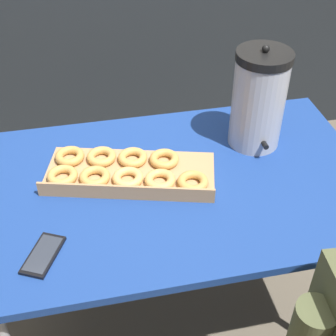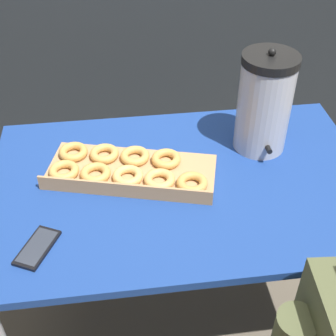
{
  "view_description": "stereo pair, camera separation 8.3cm",
  "coord_description": "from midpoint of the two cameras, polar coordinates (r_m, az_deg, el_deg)",
  "views": [
    {
      "loc": [
        -0.28,
        -1.1,
        1.72
      ],
      "look_at": [
        -0.05,
        0.0,
        0.79
      ],
      "focal_mm": 50.0,
      "sensor_mm": 36.0,
      "label": 1
    },
    {
      "loc": [
        -0.19,
        -1.11,
        1.72
      ],
      "look_at": [
        -0.05,
        0.0,
        0.79
      ],
      "focal_mm": 50.0,
      "sensor_mm": 36.0,
      "label": 2
    }
  ],
  "objects": [
    {
      "name": "coffee_urn",
      "position": [
        1.59,
        9.51,
        8.21
      ],
      "size": [
        0.18,
        0.21,
        0.37
      ],
      "color": "#B7B7BC",
      "rests_on": "folding_table"
    },
    {
      "name": "ground_plane",
      "position": [
        2.06,
        0.17,
        -17.13
      ],
      "size": [
        12.0,
        12.0,
        0.0
      ],
      "primitive_type": "plane",
      "color": "brown"
    },
    {
      "name": "folding_table",
      "position": [
        1.53,
        0.21,
        -2.95
      ],
      "size": [
        1.23,
        0.79,
        0.73
      ],
      "color": "navy",
      "rests_on": "ground"
    },
    {
      "name": "cell_phone",
      "position": [
        1.33,
        -16.74,
        -10.16
      ],
      "size": [
        0.13,
        0.16,
        0.01
      ],
      "rotation": [
        0.0,
        0.0,
        -0.46
      ],
      "color": "black",
      "rests_on": "folding_table"
    },
    {
      "name": "donut_box",
      "position": [
        1.51,
        -6.69,
        -0.47
      ],
      "size": [
        0.58,
        0.36,
        0.05
      ],
      "rotation": [
        0.0,
        0.0,
        -0.26
      ],
      "color": "tan",
      "rests_on": "folding_table"
    }
  ]
}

